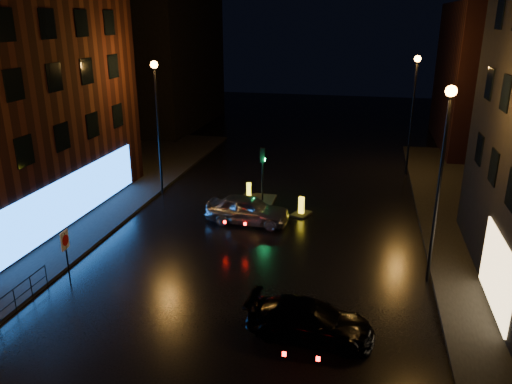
# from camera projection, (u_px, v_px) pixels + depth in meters

# --- Properties ---
(ground) EXTENTS (120.00, 120.00, 0.00)m
(ground) POSITION_uv_depth(u_px,v_px,m) (214.00, 339.00, 17.72)
(ground) COLOR black
(ground) RESTS_ON ground
(pavement_left) EXTENTS (12.00, 44.00, 0.15)m
(pavement_left) POSITION_uv_depth(u_px,v_px,m) (17.00, 220.00, 27.95)
(pavement_left) COLOR black
(pavement_left) RESTS_ON ground
(building_far_left) EXTENTS (8.00, 16.00, 14.00)m
(building_far_left) POSITION_uv_depth(u_px,v_px,m) (164.00, 57.00, 50.93)
(building_far_left) COLOR black
(building_far_left) RESTS_ON ground
(building_far_right) EXTENTS (8.00, 14.00, 12.00)m
(building_far_right) POSITION_uv_depth(u_px,v_px,m) (494.00, 77.00, 42.09)
(building_far_right) COLOR black
(building_far_right) RESTS_ON ground
(street_lamp_lfar) EXTENTS (0.44, 0.44, 8.37)m
(street_lamp_lfar) POSITION_uv_depth(u_px,v_px,m) (157.00, 108.00, 30.38)
(street_lamp_lfar) COLOR black
(street_lamp_lfar) RESTS_ON ground
(street_lamp_rnear) EXTENTS (0.44, 0.44, 8.37)m
(street_lamp_rnear) POSITION_uv_depth(u_px,v_px,m) (443.00, 157.00, 19.79)
(street_lamp_rnear) COLOR black
(street_lamp_rnear) RESTS_ON ground
(street_lamp_rfar) EXTENTS (0.44, 0.44, 8.37)m
(street_lamp_rfar) POSITION_uv_depth(u_px,v_px,m) (414.00, 97.00, 34.52)
(street_lamp_rfar) COLOR black
(street_lamp_rfar) RESTS_ON ground
(traffic_signal) EXTENTS (1.40, 2.40, 3.45)m
(traffic_signal) POSITION_uv_depth(u_px,v_px,m) (262.00, 194.00, 30.69)
(traffic_signal) COLOR black
(traffic_signal) RESTS_ON ground
(silver_hatchback) EXTENTS (4.69, 2.07, 1.57)m
(silver_hatchback) POSITION_uv_depth(u_px,v_px,m) (248.00, 209.00, 27.49)
(silver_hatchback) COLOR #9C9EA3
(silver_hatchback) RESTS_ON ground
(dark_sedan) EXTENTS (4.68, 2.22, 1.32)m
(dark_sedan) POSITION_uv_depth(u_px,v_px,m) (310.00, 320.00, 17.66)
(dark_sedan) COLOR black
(dark_sedan) RESTS_ON ground
(bollard_near) EXTENTS (1.23, 1.46, 1.09)m
(bollard_near) POSITION_uv_depth(u_px,v_px,m) (301.00, 211.00, 28.76)
(bollard_near) COLOR black
(bollard_near) RESTS_ON ground
(bollard_far) EXTENTS (0.87, 1.21, 1.00)m
(bollard_far) POSITION_uv_depth(u_px,v_px,m) (249.00, 195.00, 31.47)
(bollard_far) COLOR black
(bollard_far) RESTS_ON ground
(road_sign_left) EXTENTS (0.12, 0.59, 2.44)m
(road_sign_left) POSITION_uv_depth(u_px,v_px,m) (65.00, 245.00, 20.80)
(road_sign_left) COLOR black
(road_sign_left) RESTS_ON ground
(road_sign_right) EXTENTS (0.21, 0.60, 2.52)m
(road_sign_right) POSITION_uv_depth(u_px,v_px,m) (433.00, 236.00, 21.50)
(road_sign_right) COLOR black
(road_sign_right) RESTS_ON ground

